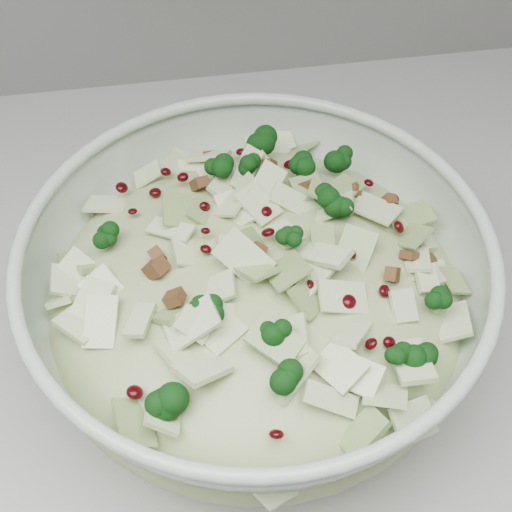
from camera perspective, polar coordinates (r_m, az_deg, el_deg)
The scene contains 3 objects.
counter at distance 1.09m, azimuth 16.19°, elevation -13.23°, with size 3.60×0.60×0.90m, color #A7A7A3.
mixing_bowl at distance 0.53m, azimuth -0.01°, elevation -3.48°, with size 0.36×0.36×0.13m.
salad at distance 0.51m, azimuth -0.01°, elevation -2.05°, with size 0.36×0.36×0.13m.
Camera 1 is at (-0.36, 1.29, 1.40)m, focal length 50.00 mm.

